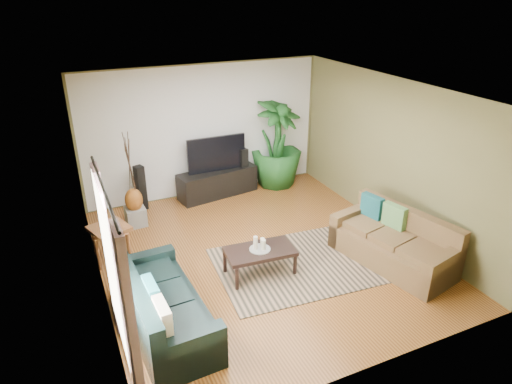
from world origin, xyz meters
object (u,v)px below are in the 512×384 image
tv_stand (218,183)px  pedestal (136,216)px  side_table (111,243)px  speaker_right (243,170)px  television (216,154)px  speaker_left (141,188)px  sofa_right (393,240)px  coffee_table (260,261)px  vase (134,200)px  sofa_left (164,300)px  potted_plant (277,143)px

tv_stand → pedestal: (-1.84, -0.63, -0.10)m
side_table → speaker_right: bearing=28.4°
tv_stand → television: size_ratio=1.36×
speaker_left → speaker_right: size_ratio=0.96×
sofa_right → side_table: sofa_right is taller
sofa_right → coffee_table: (-2.03, 0.60, -0.21)m
speaker_right → vase: bearing=-175.7°
sofa_right → tv_stand: 3.94m
sofa_left → coffee_table: (1.62, 0.60, -0.21)m
television → speaker_right: (0.58, 0.00, -0.45)m
sofa_left → tv_stand: sofa_left is taller
television → side_table: television is taller
sofa_left → coffee_table: 1.74m
tv_stand → television: television is taller
speaker_right → vase: (-2.42, -0.63, 0.04)m
potted_plant → tv_stand: bearing=180.0°
sofa_left → tv_stand: 4.12m
tv_stand → potted_plant: (1.38, 0.00, 0.69)m
potted_plant → pedestal: size_ratio=5.53×
sofa_left → potted_plant: 4.97m
sofa_left → tv_stand: size_ratio=1.21×
pedestal → vase: (0.00, 0.00, 0.33)m
television → vase: (-1.84, -0.63, -0.41)m
sofa_left → sofa_right: (3.65, 0.00, 0.00)m
speaker_left → speaker_right: speaker_right is taller
television → potted_plant: (1.38, 0.00, 0.05)m
sofa_left → speaker_right: size_ratio=2.14×
sofa_right → tv_stand: sofa_right is taller
coffee_table → pedestal: 2.76m
television → potted_plant: bearing=0.0°
sofa_left → speaker_left: speaker_left is taller
sofa_right → side_table: (-4.04, 1.97, -0.13)m
speaker_right → vase: size_ratio=2.12×
television → speaker_left: bearing=-179.8°
vase → tv_stand: bearing=18.9°
vase → speaker_right: bearing=14.5°
sofa_right → speaker_right: bearing=-176.5°
potted_plant → side_table: size_ratio=3.31×
sofa_right → speaker_left: bearing=-150.9°
coffee_table → tv_stand: size_ratio=0.62×
television → tv_stand: bearing=0.0°
speaker_right → pedestal: size_ratio=2.71×
sofa_left → vase: (0.19, 2.96, 0.08)m
television → side_table: 2.97m
coffee_table → speaker_right: size_ratio=1.10×
tv_stand → television: bearing=171.3°
sofa_right → vase: 4.56m
sofa_left → sofa_right: same height
pedestal → potted_plant: bearing=11.0°
tv_stand → speaker_right: size_ratio=1.77×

